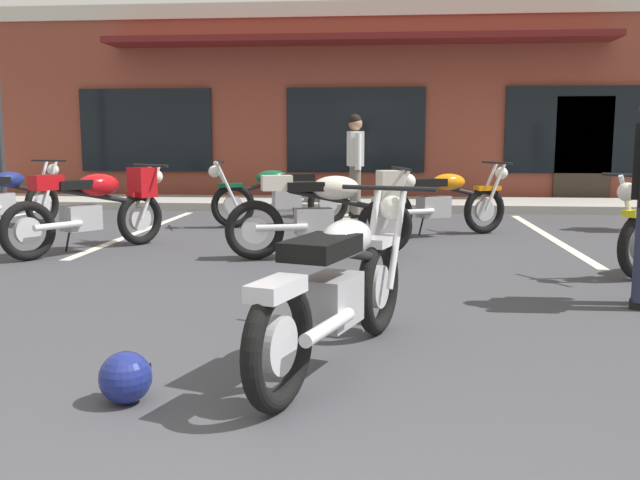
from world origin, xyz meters
TOP-DOWN VIEW (x-y plane):
  - ground_plane at (0.00, 3.65)m, footprint 80.00×80.00m
  - sidewalk_kerb at (0.00, 11.27)m, footprint 22.00×1.80m
  - brick_storefront_building at (0.00, 15.37)m, footprint 16.35×6.64m
  - painted_stall_lines at (0.00, 7.67)m, footprint 11.24×4.80m
  - motorcycle_foreground_classic at (0.36, 2.14)m, footprint 0.98×2.04m
  - motorcycle_red_sportbike at (1.34, 7.51)m, footprint 1.93×1.24m
  - motorcycle_black_cruiser at (-4.64, 7.41)m, footprint 0.95×2.05m
  - motorcycle_blue_standard at (-0.93, 8.39)m, footprint 2.01×1.07m
  - motorcycle_green_cafe_racer at (0.03, 5.76)m, footprint 2.06×0.95m
  - motorcycle_orange_scrambler at (-2.69, 5.94)m, footprint 1.39×1.84m
  - person_by_back_row at (0.12, 9.65)m, footprint 0.34×0.61m
  - helmet_on_pavement at (-0.65, 1.46)m, footprint 0.26×0.26m

SIDE VIEW (x-z plane):
  - ground_plane at x=0.00m, z-range 0.00..0.00m
  - painted_stall_lines at x=0.00m, z-range 0.00..0.01m
  - sidewalk_kerb at x=0.00m, z-range 0.00..0.14m
  - helmet_on_pavement at x=-0.65m, z-range 0.00..0.26m
  - motorcycle_foreground_classic at x=0.36m, z-range -0.03..0.95m
  - motorcycle_red_sportbike at x=1.34m, z-range -0.03..0.95m
  - motorcycle_black_cruiser at x=-4.64m, z-range -0.03..0.95m
  - motorcycle_blue_standard at x=-0.93m, z-range -0.03..0.95m
  - motorcycle_green_cafe_racer at x=0.03m, z-range 0.04..1.02m
  - motorcycle_orange_scrambler at x=-2.69m, z-range 0.04..1.02m
  - person_by_back_row at x=0.12m, z-range 0.11..1.79m
  - brick_storefront_building at x=0.00m, z-range 0.00..3.98m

